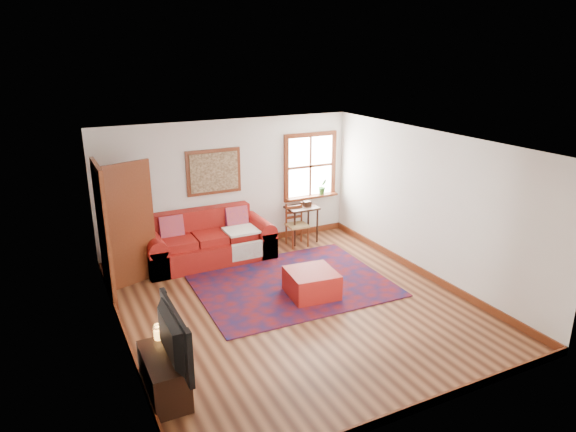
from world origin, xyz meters
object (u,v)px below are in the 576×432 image
red_leather_sofa (208,244)px  side_table (302,213)px  red_ottoman (311,283)px  media_cabinet (164,376)px  ladder_back_chair (296,223)px

red_leather_sofa → side_table: red_leather_sofa is taller
red_ottoman → side_table: bearing=71.5°
media_cabinet → red_leather_sofa: bearing=64.6°
side_table → media_cabinet: size_ratio=0.81×
side_table → media_cabinet: side_table is taller
red_ottoman → ladder_back_chair: size_ratio=0.87×
red_leather_sofa → red_ottoman: size_ratio=3.20×
side_table → red_ottoman: bearing=-114.3°
red_ottoman → media_cabinet: bearing=-146.4°
ladder_back_chair → red_ottoman: bearing=-111.2°
red_leather_sofa → ladder_back_chair: bearing=-1.1°
red_leather_sofa → media_cabinet: size_ratio=2.59×
media_cabinet → red_ottoman: bearing=27.7°
red_ottoman → media_cabinet: size_ratio=0.81×
red_leather_sofa → red_ottoman: 2.34m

